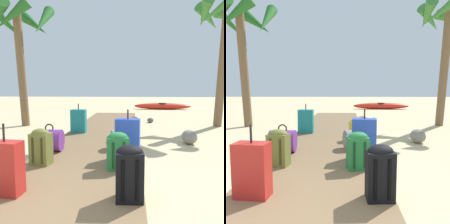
{
  "view_description": "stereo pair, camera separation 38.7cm",
  "coord_description": "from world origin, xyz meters",
  "views": [
    {
      "loc": [
        0.77,
        -1.45,
        1.23
      ],
      "look_at": [
        0.19,
        5.13,
        0.55
      ],
      "focal_mm": 36.24,
      "sensor_mm": 36.0,
      "label": 1
    },
    {
      "loc": [
        0.39,
        -1.47,
        1.23
      ],
      "look_at": [
        0.19,
        5.13,
        0.55
      ],
      "focal_mm": 36.24,
      "sensor_mm": 36.0,
      "label": 2
    }
  ],
  "objects": [
    {
      "name": "rock_right_mid",
      "position": [
        2.06,
        3.64,
        0.16
      ],
      "size": [
        0.38,
        0.46,
        0.31
      ],
      "primitive_type": "ellipsoid",
      "rotation": [
        0.0,
        0.0,
        1.7
      ],
      "color": "gray",
      "rests_on": "ground"
    },
    {
      "name": "backpack_yellow",
      "position": [
        0.64,
        3.52,
        0.34
      ],
      "size": [
        0.32,
        0.29,
        0.5
      ],
      "color": "gold",
      "rests_on": "boardwalk"
    },
    {
      "name": "ground_plane",
      "position": [
        0.0,
        3.73,
        0.0
      ],
      "size": [
        60.0,
        60.0,
        0.0
      ],
      "primitive_type": "plane",
      "color": "#CCB789"
    },
    {
      "name": "rock_right_far",
      "position": [
        1.45,
        6.8,
        0.09
      ],
      "size": [
        0.32,
        0.32,
        0.18
      ],
      "primitive_type": "ellipsoid",
      "rotation": [
        0.0,
        0.0,
        0.88
      ],
      "color": "#5B5651",
      "rests_on": "ground"
    },
    {
      "name": "duffel_bag_grey",
      "position": [
        0.64,
        2.83,
        0.26
      ],
      "size": [
        0.59,
        0.49,
        0.47
      ],
      "color": "slate",
      "rests_on": "boardwalk"
    },
    {
      "name": "kayak",
      "position": [
        2.6,
        12.37,
        0.19
      ],
      "size": [
        3.38,
        0.74,
        0.38
      ],
      "color": "red",
      "rests_on": "ground"
    },
    {
      "name": "palm_tree_near_left",
      "position": [
        -2.72,
        5.58,
        3.01
      ],
      "size": [
        1.93,
        1.97,
        3.96
      ],
      "color": "brown",
      "rests_on": "ground"
    },
    {
      "name": "suitcase_red",
      "position": [
        -0.59,
        0.81,
        0.37
      ],
      "size": [
        0.37,
        0.23,
        0.78
      ],
      "color": "red",
      "rests_on": "boardwalk"
    },
    {
      "name": "backpack_olive",
      "position": [
        -0.6,
        1.8,
        0.37
      ],
      "size": [
        0.33,
        0.27,
        0.55
      ],
      "color": "olive",
      "rests_on": "boardwalk"
    },
    {
      "name": "suitcase_teal",
      "position": [
        -0.62,
        4.36,
        0.38
      ],
      "size": [
        0.39,
        0.24,
        0.76
      ],
      "color": "#197A7F",
      "rests_on": "boardwalk"
    },
    {
      "name": "backpack_black",
      "position": [
        0.75,
        0.79,
        0.39
      ],
      "size": [
        0.3,
        0.26,
        0.58
      ],
      "color": "black",
      "rests_on": "boardwalk"
    },
    {
      "name": "suitcase_blue",
      "position": [
        0.71,
        2.17,
        0.41
      ],
      "size": [
        0.41,
        0.27,
        0.82
      ],
      "color": "#2847B7",
      "rests_on": "boardwalk"
    },
    {
      "name": "backpack_green",
      "position": [
        0.58,
        1.69,
        0.36
      ],
      "size": [
        0.34,
        0.27,
        0.54
      ],
      "color": "#237538",
      "rests_on": "boardwalk"
    },
    {
      "name": "boardwalk",
      "position": [
        0.0,
        4.67,
        0.04
      ],
      "size": [
        1.84,
        9.33,
        0.08
      ],
      "primitive_type": "cube",
      "color": "brown",
      "rests_on": "ground"
    },
    {
      "name": "duffel_bag_purple",
      "position": [
        -0.74,
        2.53,
        0.28
      ],
      "size": [
        0.47,
        0.41,
        0.51
      ],
      "color": "#6B2D84",
      "rests_on": "boardwalk"
    },
    {
      "name": "backpack_tan",
      "position": [
        0.8,
        3.98,
        0.34
      ],
      "size": [
        0.32,
        0.27,
        0.49
      ],
      "color": "tan",
      "rests_on": "boardwalk"
    }
  ]
}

